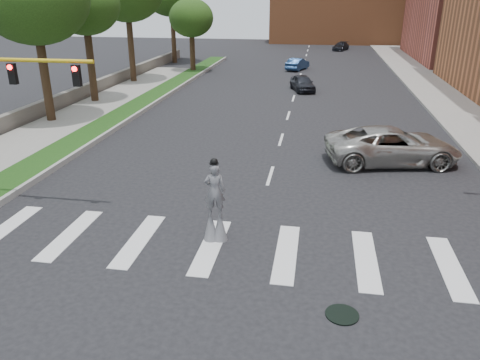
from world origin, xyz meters
TOP-DOWN VIEW (x-y plane):
  - ground_plane at (0.00, 0.00)m, footprint 160.00×160.00m
  - grass_median at (-11.50, 20.00)m, footprint 2.00×60.00m
  - median_curb at (-10.45, 20.00)m, footprint 0.20×60.00m
  - sidewalk_left at (-14.50, 10.00)m, footprint 4.00×60.00m
  - sidewalk_right at (12.50, 25.00)m, footprint 5.00×90.00m
  - stone_wall at (-17.00, 22.00)m, footprint 0.50×56.00m
  - manhole at (3.00, -2.00)m, footprint 0.90×0.90m
  - stilt_performer at (-1.22, 1.50)m, footprint 0.84×0.57m
  - suv_crossing at (5.85, 10.82)m, footprint 7.09×4.29m
  - car_near at (0.57, 29.39)m, footprint 2.72×4.35m
  - car_mid at (-0.52, 41.75)m, footprint 2.63×4.29m
  - car_far at (4.97, 62.99)m, footprint 2.96×4.49m
  - tree_3 at (-15.42, 21.73)m, footprint 5.24×5.24m
  - tree_6 at (-11.79, 38.21)m, footprint 4.70×4.70m

SIDE VIEW (x-z plane):
  - ground_plane at x=0.00m, z-range 0.00..0.00m
  - manhole at x=3.00m, z-range 0.00..0.04m
  - sidewalk_left at x=-14.50m, z-range 0.00..0.18m
  - sidewalk_right at x=12.50m, z-range 0.00..0.18m
  - grass_median at x=-11.50m, z-range 0.00..0.25m
  - median_curb at x=-10.45m, z-range 0.00..0.28m
  - stone_wall at x=-17.00m, z-range 0.00..1.10m
  - car_far at x=4.97m, z-range 0.00..1.21m
  - car_mid at x=-0.52m, z-range 0.00..1.33m
  - car_near at x=0.57m, z-range 0.00..1.38m
  - suv_crossing at x=5.85m, z-range 0.00..1.84m
  - stilt_performer at x=-1.22m, z-range -0.26..2.75m
  - tree_6 at x=-11.79m, z-range 1.79..9.47m
  - tree_3 at x=-15.42m, z-range 2.48..12.03m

